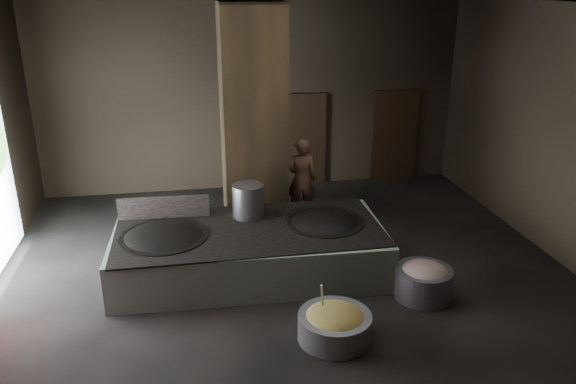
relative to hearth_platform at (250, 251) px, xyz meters
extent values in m
cube|color=black|center=(0.61, -0.11, -0.45)|extent=(10.00, 9.00, 0.10)
cube|color=black|center=(0.61, -0.11, 4.15)|extent=(10.00, 9.00, 0.10)
cube|color=black|center=(0.61, 4.44, 1.85)|extent=(10.00, 0.10, 4.50)
cube|color=black|center=(0.61, -4.66, 1.85)|extent=(10.00, 0.10, 4.50)
cube|color=black|center=(5.66, -0.11, 1.85)|extent=(0.10, 9.00, 4.50)
cube|color=black|center=(0.31, 1.79, 1.85)|extent=(1.20, 1.20, 4.50)
cube|color=#B3C7B5|center=(0.00, 0.00, 0.00)|extent=(4.72, 2.38, 0.81)
cube|color=black|center=(0.00, 0.00, 0.41)|extent=(4.54, 2.18, 0.03)
ellipsoid|color=black|center=(-1.45, -0.05, 0.35)|extent=(1.46, 1.46, 0.40)
cylinder|color=black|center=(-1.45, -0.05, 0.42)|extent=(1.49, 1.49, 0.05)
ellipsoid|color=black|center=(1.35, 0.05, 0.35)|extent=(1.36, 1.36, 0.38)
cylinder|color=black|center=(1.35, 0.05, 0.42)|extent=(1.39, 1.39, 0.05)
cylinder|color=#A2A3AA|center=(0.05, 0.55, 0.73)|extent=(0.57, 0.57, 0.61)
cube|color=black|center=(-1.45, 0.75, 0.63)|extent=(1.62, 0.12, 0.40)
imported|color=#8A5C46|center=(1.35, 2.17, 0.48)|extent=(0.67, 0.46, 1.78)
cylinder|color=gray|center=(0.97, -2.19, -0.21)|extent=(1.15, 1.15, 0.39)
ellipsoid|color=#8FA34F|center=(0.97, -2.19, -0.05)|extent=(0.87, 0.87, 0.27)
cylinder|color=#A2A3AA|center=(0.82, -2.04, 0.15)|extent=(0.17, 0.41, 0.75)
cylinder|color=gray|center=(2.67, -1.33, -0.15)|extent=(1.07, 1.07, 0.50)
ellipsoid|color=#A86E65|center=(2.67, -1.33, 0.05)|extent=(0.76, 0.76, 0.29)
cube|color=black|center=(1.81, 4.34, 0.70)|extent=(1.18, 0.08, 2.38)
cube|color=#8C6647|center=(1.76, 4.47, 0.65)|extent=(0.75, 0.04, 1.78)
cube|color=black|center=(4.21, 4.34, 0.70)|extent=(1.18, 0.08, 2.38)
cube|color=#8C6647|center=(4.11, 4.55, 0.65)|extent=(0.86, 0.04, 2.04)
camera|label=1|loc=(-0.89, -8.79, 4.45)|focal=35.00mm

